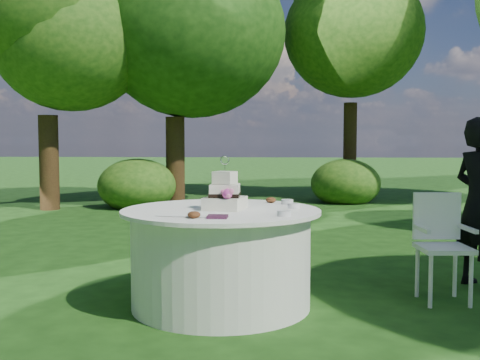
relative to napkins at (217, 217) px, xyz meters
name	(u,v)px	position (x,y,z in m)	size (l,w,h in m)	color
ground	(221,306)	(-0.03, 0.50, -0.78)	(80.00, 80.00, 0.00)	#15370F
napkins	(217,217)	(0.00, 0.00, 0.00)	(0.14, 0.14, 0.02)	#411C34
feather_plume	(188,216)	(-0.21, 0.04, 0.00)	(0.48, 0.07, 0.01)	white
guest	(480,203)	(2.21, 1.23, -0.02)	(0.55, 0.36, 1.51)	black
table	(221,257)	(-0.03, 0.50, -0.39)	(1.56, 1.56, 0.77)	white
cake	(225,195)	(0.01, 0.47, 0.10)	(0.34, 0.34, 0.42)	silver
chair	(441,238)	(1.75, 0.79, -0.26)	(0.43, 0.42, 0.88)	white
votives	(288,207)	(0.50, 0.53, 0.01)	(0.18, 0.86, 0.04)	silver
petal_cups	(237,207)	(0.10, 0.47, 0.02)	(0.61, 1.09, 0.05)	#562D16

